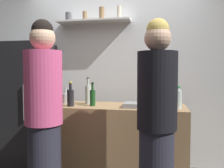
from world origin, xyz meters
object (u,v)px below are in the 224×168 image
(wine_bottle_green_glass, at_px, (93,97))
(wine_bottle_pale_glass, at_px, (88,94))
(utensil_holder, at_px, (66,98))
(baking_pan, at_px, (139,105))
(refrigerator, at_px, (26,105))
(wine_bottle_amber_glass, at_px, (56,96))
(water_bottle_plastic, at_px, (178,99))
(person_pink_top, at_px, (44,118))
(wine_bottle_dark_glass, at_px, (71,97))
(person_blonde, at_px, (157,123))

(wine_bottle_green_glass, height_order, wine_bottle_pale_glass, wine_bottle_pale_glass)
(utensil_holder, xyz_separation_m, wine_bottle_green_glass, (0.40, -0.18, 0.04))
(baking_pan, height_order, wine_bottle_green_glass, wine_bottle_green_glass)
(refrigerator, distance_m, wine_bottle_pale_glass, 1.04)
(utensil_holder, distance_m, wine_bottle_amber_glass, 0.21)
(wine_bottle_amber_glass, distance_m, water_bottle_plastic, 1.38)
(wine_bottle_amber_glass, xyz_separation_m, person_pink_top, (0.15, -0.60, -0.14))
(wine_bottle_amber_glass, relative_size, person_pink_top, 0.17)
(wine_bottle_green_glass, xyz_separation_m, water_bottle_plastic, (0.94, -0.02, 0.00))
(utensil_holder, distance_m, person_pink_top, 0.82)
(wine_bottle_pale_glass, bearing_deg, person_pink_top, -103.97)
(wine_bottle_dark_glass, xyz_separation_m, person_pink_top, (-0.04, -0.55, -0.13))
(baking_pan, xyz_separation_m, utensil_holder, (-0.94, 0.19, 0.03))
(wine_bottle_pale_glass, distance_m, person_blonde, 1.10)
(wine_bottle_pale_glass, relative_size, person_pink_top, 0.18)
(water_bottle_plastic, bearing_deg, person_pink_top, -153.89)
(wine_bottle_pale_glass, relative_size, water_bottle_plastic, 1.34)
(wine_bottle_green_glass, relative_size, wine_bottle_dark_glass, 0.97)
(refrigerator, relative_size, person_pink_top, 0.95)
(utensil_holder, relative_size, wine_bottle_dark_glass, 0.80)
(utensil_holder, xyz_separation_m, wine_bottle_pale_glass, (0.30, -0.05, 0.06))
(wine_bottle_amber_glass, bearing_deg, utensil_holder, 78.68)
(utensil_holder, distance_m, wine_bottle_pale_glass, 0.31)
(wine_bottle_green_glass, height_order, water_bottle_plastic, wine_bottle_green_glass)
(water_bottle_plastic, bearing_deg, person_blonde, -111.20)
(person_pink_top, relative_size, person_blonde, 1.01)
(wine_bottle_pale_glass, height_order, water_bottle_plastic, wine_bottle_pale_glass)
(refrigerator, xyz_separation_m, wine_bottle_amber_glass, (0.65, -0.41, 0.18))
(baking_pan, xyz_separation_m, water_bottle_plastic, (0.41, -0.01, 0.08))
(wine_bottle_dark_glass, bearing_deg, utensil_holder, 121.87)
(person_blonde, bearing_deg, wine_bottle_dark_glass, 141.10)
(refrigerator, height_order, water_bottle_plastic, refrigerator)
(refrigerator, distance_m, person_blonde, 2.05)
(baking_pan, bearing_deg, refrigerator, 166.27)
(refrigerator, xyz_separation_m, wine_bottle_pale_glass, (0.99, -0.25, 0.20))
(person_blonde, bearing_deg, wine_bottle_green_glass, 130.22)
(baking_pan, distance_m, utensil_holder, 0.96)
(baking_pan, xyz_separation_m, wine_bottle_dark_glass, (-0.78, -0.06, 0.08))
(baking_pan, bearing_deg, wine_bottle_amber_glass, -179.39)
(wine_bottle_amber_glass, distance_m, wine_bottle_pale_glass, 0.38)
(refrigerator, distance_m, baking_pan, 1.67)
(water_bottle_plastic, distance_m, person_pink_top, 1.37)
(person_blonde, bearing_deg, baking_pan, 97.27)
(person_pink_top, height_order, person_blonde, person_pink_top)
(water_bottle_plastic, xyz_separation_m, person_blonde, (-0.21, -0.54, -0.15))
(baking_pan, distance_m, person_blonde, 0.59)
(refrigerator, distance_m, water_bottle_plastic, 2.08)
(wine_bottle_green_glass, xyz_separation_m, person_blonde, (0.73, -0.57, -0.14))
(wine_bottle_amber_glass, bearing_deg, refrigerator, 147.82)
(wine_bottle_green_glass, distance_m, water_bottle_plastic, 0.94)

